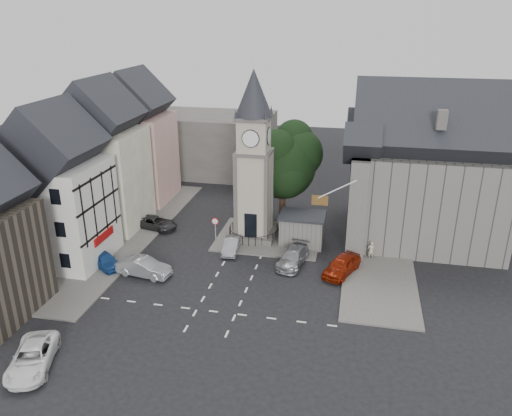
% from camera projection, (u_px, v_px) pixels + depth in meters
% --- Properties ---
extents(ground, '(120.00, 120.00, 0.00)m').
position_uv_depth(ground, '(234.00, 276.00, 42.18)').
color(ground, black).
rests_on(ground, ground).
extents(pavement_west, '(6.00, 30.00, 0.14)m').
position_uv_depth(pavement_west, '(128.00, 234.00, 50.01)').
color(pavement_west, '#595651').
rests_on(pavement_west, ground).
extents(pavement_east, '(6.00, 26.00, 0.14)m').
position_uv_depth(pavement_east, '(378.00, 247.00, 47.13)').
color(pavement_east, '#595651').
rests_on(pavement_east, ground).
extents(central_island, '(10.00, 8.00, 0.16)m').
position_uv_depth(central_island, '(269.00, 238.00, 49.14)').
color(central_island, '#595651').
rests_on(central_island, ground).
extents(road_markings, '(20.00, 8.00, 0.01)m').
position_uv_depth(road_markings, '(216.00, 312.00, 37.17)').
color(road_markings, silver).
rests_on(road_markings, ground).
extents(clock_tower, '(4.86, 4.86, 16.25)m').
position_uv_depth(clock_tower, '(254.00, 158.00, 46.47)').
color(clock_tower, '#4C4944').
rests_on(clock_tower, ground).
extents(stone_shelter, '(4.30, 3.30, 3.08)m').
position_uv_depth(stone_shelter, '(302.00, 229.00, 47.51)').
color(stone_shelter, slate).
rests_on(stone_shelter, ground).
extents(town_tree, '(7.20, 7.20, 10.80)m').
position_uv_depth(town_tree, '(283.00, 157.00, 51.06)').
color(town_tree, black).
rests_on(town_tree, ground).
extents(warning_sign_post, '(0.70, 0.19, 2.85)m').
position_uv_depth(warning_sign_post, '(215.00, 226.00, 46.99)').
color(warning_sign_post, black).
rests_on(warning_sign_post, ground).
extents(terrace_pink, '(8.10, 7.60, 12.80)m').
position_uv_depth(terrace_pink, '(137.00, 145.00, 57.30)').
color(terrace_pink, tan).
rests_on(terrace_pink, ground).
extents(terrace_cream, '(8.10, 7.60, 12.80)m').
position_uv_depth(terrace_cream, '(103.00, 164.00, 50.02)').
color(terrace_cream, beige).
rests_on(terrace_cream, ground).
extents(terrace_tudor, '(8.10, 7.60, 12.00)m').
position_uv_depth(terrace_tudor, '(59.00, 195.00, 42.88)').
color(terrace_tudor, silver).
rests_on(terrace_tudor, ground).
extents(backdrop_west, '(20.00, 10.00, 8.00)m').
position_uv_depth(backdrop_west, '(199.00, 143.00, 68.49)').
color(backdrop_west, '#4C4944').
rests_on(backdrop_west, ground).
extents(east_building, '(14.40, 11.40, 12.60)m').
position_uv_depth(east_building, '(422.00, 178.00, 46.90)').
color(east_building, slate).
rests_on(east_building, ground).
extents(east_boundary_wall, '(0.40, 16.00, 0.90)m').
position_uv_depth(east_boundary_wall, '(349.00, 233.00, 49.35)').
color(east_boundary_wall, slate).
rests_on(east_boundary_wall, ground).
extents(flagpole, '(3.68, 0.10, 2.74)m').
position_uv_depth(flagpole, '(337.00, 189.00, 41.71)').
color(flagpole, white).
rests_on(flagpole, ground).
extents(car_west_blue, '(4.28, 3.53, 1.38)m').
position_uv_depth(car_west_blue, '(104.00, 260.00, 43.46)').
color(car_west_blue, navy).
rests_on(car_west_blue, ground).
extents(car_west_silver, '(4.84, 2.22, 1.54)m').
position_uv_depth(car_west_silver, '(144.00, 267.00, 42.05)').
color(car_west_silver, '#989AA0').
rests_on(car_west_silver, ground).
extents(car_west_grey, '(4.95, 3.14, 1.27)m').
position_uv_depth(car_west_grey, '(156.00, 223.00, 51.21)').
color(car_west_grey, '#2A2A2C').
rests_on(car_west_grey, ground).
extents(car_island_silver, '(1.61, 3.90, 1.26)m').
position_uv_depth(car_island_silver, '(232.00, 245.00, 46.31)').
color(car_island_silver, gray).
rests_on(car_island_silver, ground).
extents(car_island_east, '(2.80, 5.08, 1.39)m').
position_uv_depth(car_island_east, '(293.00, 257.00, 43.91)').
color(car_island_east, gray).
rests_on(car_island_east, ground).
extents(car_east_red, '(3.54, 5.00, 1.58)m').
position_uv_depth(car_east_red, '(342.00, 265.00, 42.30)').
color(car_east_red, maroon).
rests_on(car_east_red, ground).
extents(van_sw_white, '(3.92, 5.64, 1.43)m').
position_uv_depth(van_sw_white, '(32.00, 358.00, 31.15)').
color(van_sw_white, white).
rests_on(van_sw_white, ground).
extents(pedestrian, '(0.72, 0.57, 1.73)m').
position_uv_depth(pedestrian, '(371.00, 250.00, 44.76)').
color(pedestrian, '#AEA68F').
rests_on(pedestrian, ground).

